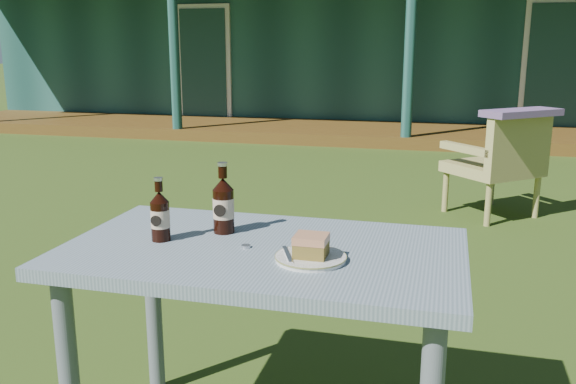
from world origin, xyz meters
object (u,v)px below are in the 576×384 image
(plate, at_px, (311,258))
(cola_bottle_far, at_px, (160,215))
(cola_bottle_near, at_px, (223,205))
(cake_slice, at_px, (311,245))
(cafe_table, at_px, (263,278))
(armchair_left, at_px, (501,160))

(plate, relative_size, cola_bottle_far, 1.02)
(plate, bearing_deg, cola_bottle_near, 150.09)
(plate, xyz_separation_m, cola_bottle_near, (-0.33, 0.19, 0.08))
(cake_slice, height_order, cola_bottle_far, cola_bottle_far)
(cafe_table, xyz_separation_m, cola_bottle_far, (-0.32, -0.02, 0.18))
(cafe_table, bearing_deg, armchair_left, 73.87)
(cola_bottle_far, bearing_deg, armchair_left, 68.84)
(cake_slice, relative_size, cola_bottle_near, 0.40)
(cafe_table, xyz_separation_m, plate, (0.17, -0.08, 0.11))
(cake_slice, relative_size, cola_bottle_far, 0.46)
(cola_bottle_far, bearing_deg, cola_bottle_near, 38.62)
(cafe_table, height_order, cola_bottle_far, cola_bottle_far)
(cafe_table, xyz_separation_m, cola_bottle_near, (-0.16, 0.11, 0.19))
(cake_slice, height_order, cola_bottle_near, cola_bottle_near)
(cafe_table, xyz_separation_m, cake_slice, (0.17, -0.09, 0.15))
(cola_bottle_far, relative_size, armchair_left, 0.24)
(plate, height_order, cola_bottle_far, cola_bottle_far)
(plate, xyz_separation_m, cake_slice, (0.00, -0.00, 0.04))
(cola_bottle_near, bearing_deg, armchair_left, 70.63)
(plate, bearing_deg, armchair_left, 76.97)
(cafe_table, relative_size, plate, 5.88)
(plate, distance_m, cola_bottle_near, 0.39)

